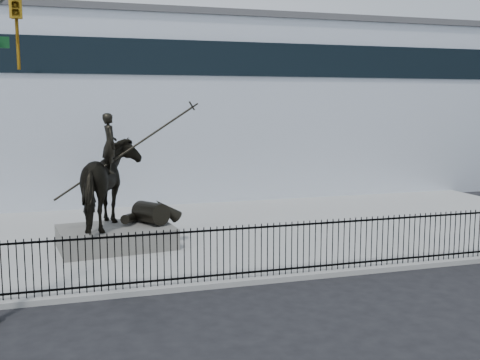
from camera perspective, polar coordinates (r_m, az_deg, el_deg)
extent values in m
plane|color=black|center=(14.83, 4.50, -11.62)|extent=(120.00, 120.00, 0.00)
cube|color=#989896|center=(21.22, -2.35, -5.41)|extent=(30.00, 12.00, 0.15)
cube|color=white|center=(33.42, -7.97, 7.01)|extent=(44.00, 14.00, 9.00)
cube|color=black|center=(15.84, 2.86, -9.18)|extent=(22.00, 0.05, 0.05)
cube|color=black|center=(15.53, 2.89, -4.76)|extent=(22.00, 0.05, 0.05)
cube|color=black|center=(15.68, 2.88, -7.08)|extent=(22.00, 0.03, 1.50)
cube|color=#5A5853|center=(19.27, -12.48, -5.68)|extent=(3.95, 2.96, 0.69)
imported|color=black|center=(18.94, -12.64, -0.37)|extent=(2.82, 3.18, 2.91)
imported|color=black|center=(18.78, -13.10, 3.64)|extent=(0.56, 0.77, 1.97)
cylinder|color=black|center=(18.91, -11.54, 2.80)|extent=(4.66, 0.67, 2.96)
imported|color=#B78314|center=(9.06, -21.72, 13.88)|extent=(0.18, 0.22, 1.10)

